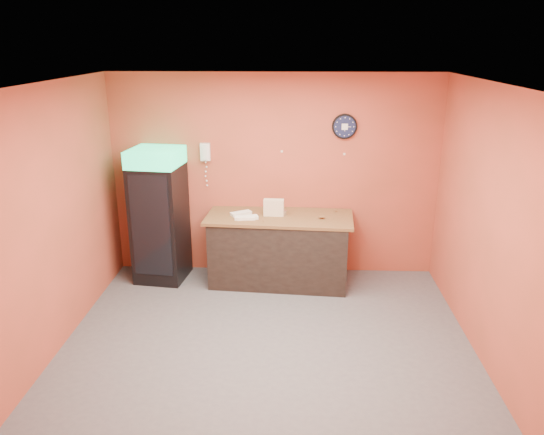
{
  "coord_description": "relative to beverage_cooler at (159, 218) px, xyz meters",
  "views": [
    {
      "loc": [
        0.27,
        -5.13,
        3.19
      ],
      "look_at": [
        0.03,
        0.6,
        1.27
      ],
      "focal_mm": 35.0,
      "sensor_mm": 36.0,
      "label": 1
    }
  ],
  "objects": [
    {
      "name": "sub_roll_stack",
      "position": [
        1.56,
        -0.01,
        0.17
      ],
      "size": [
        0.27,
        0.11,
        0.23
      ],
      "rotation": [
        0.0,
        0.0,
        -0.05
      ],
      "color": "beige",
      "rests_on": "butcher_paper"
    },
    {
      "name": "ceiling",
      "position": [
        1.55,
        -1.61,
        1.9
      ],
      "size": [
        4.5,
        4.0,
        0.02
      ],
      "primitive_type": "cube",
      "color": "white",
      "rests_on": "back_wall"
    },
    {
      "name": "butcher_paper",
      "position": [
        1.63,
        -0.02,
        0.04
      ],
      "size": [
        2.0,
        0.97,
        0.04
      ],
      "primitive_type": "cube",
      "rotation": [
        0.0,
        0.0,
        -0.07
      ],
      "color": "brown",
      "rests_on": "prep_counter"
    },
    {
      "name": "back_wall",
      "position": [
        1.55,
        0.39,
        0.5
      ],
      "size": [
        4.5,
        0.02,
        2.8
      ],
      "primitive_type": "cube",
      "color": "#BD4835",
      "rests_on": "floor"
    },
    {
      "name": "wrapped_sandwich_mid",
      "position": [
        1.18,
        -0.17,
        0.07
      ],
      "size": [
        0.28,
        0.12,
        0.04
      ],
      "primitive_type": "cube",
      "rotation": [
        0.0,
        0.0,
        0.06
      ],
      "color": "white",
      "rests_on": "butcher_paper"
    },
    {
      "name": "wall_clock",
      "position": [
        2.48,
        0.36,
        1.2
      ],
      "size": [
        0.34,
        0.06,
        0.34
      ],
      "color": "black",
      "rests_on": "back_wall"
    },
    {
      "name": "floor",
      "position": [
        1.55,
        -1.61,
        -0.9
      ],
      "size": [
        4.5,
        4.5,
        0.0
      ],
      "primitive_type": "plane",
      "color": "#47474C",
      "rests_on": "ground"
    },
    {
      "name": "wall_phone",
      "position": [
        0.61,
        0.34,
        0.84
      ],
      "size": [
        0.13,
        0.11,
        0.24
      ],
      "color": "white",
      "rests_on": "back_wall"
    },
    {
      "name": "left_wall",
      "position": [
        -0.7,
        -1.61,
        0.5
      ],
      "size": [
        0.02,
        4.0,
        2.8
      ],
      "primitive_type": "cube",
      "color": "#BD4835",
      "rests_on": "floor"
    },
    {
      "name": "right_wall",
      "position": [
        3.8,
        -1.61,
        0.5
      ],
      "size": [
        0.02,
        4.0,
        2.8
      ],
      "primitive_type": "cube",
      "color": "#BD4835",
      "rests_on": "floor"
    },
    {
      "name": "kitchen_tool",
      "position": [
        1.7,
        0.03,
        0.09
      ],
      "size": [
        0.07,
        0.07,
        0.07
      ],
      "primitive_type": "cylinder",
      "color": "silver",
      "rests_on": "butcher_paper"
    },
    {
      "name": "wrapped_sandwich_left",
      "position": [
        1.21,
        -0.16,
        0.08
      ],
      "size": [
        0.3,
        0.18,
        0.04
      ],
      "primitive_type": "cube",
      "rotation": [
        0.0,
        0.0,
        0.27
      ],
      "color": "white",
      "rests_on": "butcher_paper"
    },
    {
      "name": "wrapped_sandwich_right",
      "position": [
        1.11,
        0.01,
        0.08
      ],
      "size": [
        0.3,
        0.24,
        0.04
      ],
      "primitive_type": "cube",
      "rotation": [
        0.0,
        0.0,
        0.55
      ],
      "color": "white",
      "rests_on": "butcher_paper"
    },
    {
      "name": "prep_counter",
      "position": [
        1.63,
        -0.02,
        -0.44
      ],
      "size": [
        1.89,
        0.95,
        0.92
      ],
      "primitive_type": "cube",
      "rotation": [
        0.0,
        0.0,
        -0.08
      ],
      "color": "black",
      "rests_on": "floor"
    },
    {
      "name": "beverage_cooler",
      "position": [
        0.0,
        0.0,
        0.0
      ],
      "size": [
        0.72,
        0.73,
        1.84
      ],
      "rotation": [
        0.0,
        0.0,
        -0.13
      ],
      "color": "black",
      "rests_on": "floor"
    }
  ]
}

